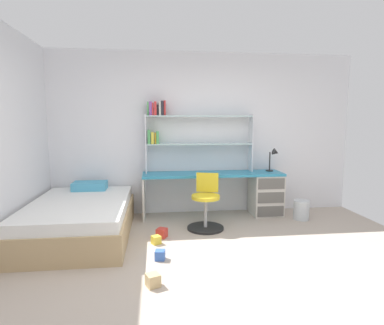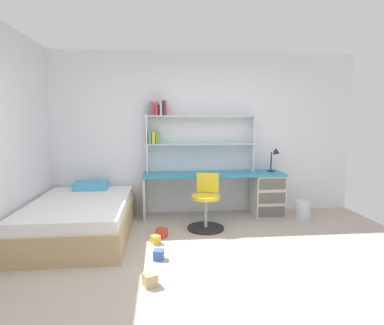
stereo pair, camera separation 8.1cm
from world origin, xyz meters
TOP-DOWN VIEW (x-y plane):
  - ground_plane at (0.00, 0.00)m, footprint 5.49×5.61m
  - room_shell at (-1.15, 1.15)m, footprint 5.49×5.61m
  - desk at (0.94, 2.02)m, footprint 2.24×0.51m
  - bookshelf_hutch at (-0.12, 2.16)m, footprint 1.73×0.22m
  - desk_lamp at (1.36, 2.06)m, footprint 0.20×0.16m
  - swivel_chair at (0.13, 1.43)m, footprint 0.52×0.52m
  - bed_platform at (-1.59, 1.31)m, footprint 1.28×1.96m
  - waste_bin at (1.68, 1.67)m, footprint 0.24×0.24m
  - toy_block_red_0 at (-0.51, 1.13)m, footprint 0.17×0.17m
  - toy_block_blue_1 at (-0.54, 0.45)m, footprint 0.12×0.12m
  - toy_block_yellow_2 at (-0.59, 0.92)m, footprint 0.14×0.14m
  - toy_block_natural_3 at (-0.62, -0.12)m, footprint 0.15×0.15m

SIDE VIEW (x-z plane):
  - ground_plane at x=0.00m, z-range -0.02..0.00m
  - toy_block_yellow_2 at x=-0.59m, z-range 0.00..0.10m
  - toy_block_blue_1 at x=-0.54m, z-range 0.00..0.11m
  - toy_block_natural_3 at x=-0.62m, z-range 0.00..0.12m
  - toy_block_red_0 at x=-0.51m, z-range 0.00..0.12m
  - waste_bin at x=1.68m, z-range 0.00..0.30m
  - bed_platform at x=-1.59m, z-range -0.06..0.54m
  - swivel_chair at x=0.13m, z-range -0.08..0.70m
  - desk at x=0.94m, z-range 0.06..0.76m
  - desk_lamp at x=1.36m, z-range 0.77..1.15m
  - room_shell at x=-1.15m, z-range 0.00..2.64m
  - bookshelf_hutch at x=-0.12m, z-range 0.83..1.97m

